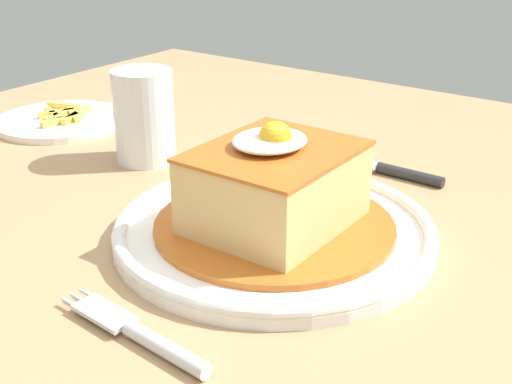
% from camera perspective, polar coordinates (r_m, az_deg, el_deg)
% --- Properties ---
extents(dining_table, '(1.27, 1.00, 0.76)m').
position_cam_1_polar(dining_table, '(0.68, -10.94, -11.33)').
color(dining_table, '#A87F56').
rests_on(dining_table, ground_plane).
extents(main_plate, '(0.28, 0.28, 0.02)m').
position_cam_1_polar(main_plate, '(0.60, 1.54, -3.14)').
color(main_plate, white).
rests_on(main_plate, dining_table).
extents(sandwich_meal, '(0.21, 0.21, 0.10)m').
position_cam_1_polar(sandwich_meal, '(0.59, 1.56, 0.02)').
color(sandwich_meal, '#B75B1E').
rests_on(sandwich_meal, main_plate).
extents(fork, '(0.03, 0.14, 0.01)m').
position_cam_1_polar(fork, '(0.48, -9.27, -11.85)').
color(fork, silver).
rests_on(fork, dining_table).
extents(knife, '(0.02, 0.17, 0.01)m').
position_cam_1_polar(knife, '(0.75, 11.12, 1.82)').
color(knife, '#262628').
rests_on(knife, dining_table).
extents(drinking_glass, '(0.07, 0.07, 0.10)m').
position_cam_1_polar(drinking_glass, '(0.78, -9.32, 5.77)').
color(drinking_glass, '#3F2314').
rests_on(drinking_glass, dining_table).
extents(side_plate_fries, '(0.17, 0.17, 0.02)m').
position_cam_1_polar(side_plate_fries, '(0.95, -15.97, 5.78)').
color(side_plate_fries, white).
rests_on(side_plate_fries, dining_table).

